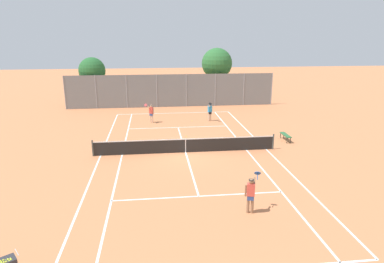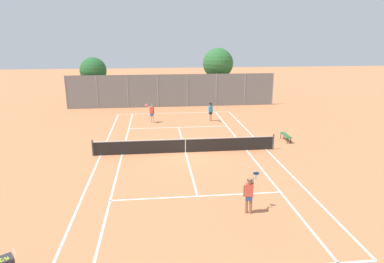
{
  "view_description": "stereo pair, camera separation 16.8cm",
  "coord_description": "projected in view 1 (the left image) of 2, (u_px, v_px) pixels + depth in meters",
  "views": [
    {
      "loc": [
        -2.07,
        -21.23,
        7.48
      ],
      "look_at": [
        0.6,
        1.5,
        1.0
      ],
      "focal_mm": 32.0,
      "sensor_mm": 36.0,
      "label": 1
    },
    {
      "loc": [
        -1.9,
        -21.25,
        7.48
      ],
      "look_at": [
        0.6,
        1.5,
        1.0
      ],
      "focal_mm": 32.0,
      "sensor_mm": 36.0,
      "label": 2
    }
  ],
  "objects": [
    {
      "name": "ground_plane",
      "position": [
        186.0,
        152.0,
        22.56
      ],
      "size": [
        120.0,
        120.0,
        0.0
      ],
      "primitive_type": "plane",
      "color": "#CC7A4C"
    },
    {
      "name": "player_far_left",
      "position": [
        151.0,
        112.0,
        30.01
      ],
      "size": [
        0.87,
        0.67,
        1.77
      ],
      "color": "beige",
      "rests_on": "ground"
    },
    {
      "name": "courtside_bench",
      "position": [
        286.0,
        135.0,
        24.99
      ],
      "size": [
        0.36,
        1.5,
        0.47
      ],
      "color": "#2D6638",
      "rests_on": "ground"
    },
    {
      "name": "player_near_side",
      "position": [
        251.0,
        193.0,
        14.69
      ],
      "size": [
        0.81,
        0.7,
        1.77
      ],
      "color": "#936B4C",
      "rests_on": "ground"
    },
    {
      "name": "back_fence",
      "position": [
        172.0,
        91.0,
        36.44
      ],
      "size": [
        22.16,
        0.08,
        3.5
      ],
      "color": "gray",
      "rests_on": "ground"
    },
    {
      "name": "tennis_net",
      "position": [
        186.0,
        145.0,
        22.42
      ],
      "size": [
        12.0,
        0.1,
        1.07
      ],
      "color": "#474C47",
      "rests_on": "ground"
    },
    {
      "name": "loose_tennis_ball_1",
      "position": [
        187.0,
        142.0,
        24.66
      ],
      "size": [
        0.07,
        0.07,
        0.07
      ],
      "primitive_type": "sphere",
      "color": "#D1DB33",
      "rests_on": "ground"
    },
    {
      "name": "tree_behind_right",
      "position": [
        217.0,
        64.0,
        38.38
      ],
      "size": [
        3.42,
        3.42,
        6.1
      ],
      "color": "brown",
      "rests_on": "ground"
    },
    {
      "name": "court_line_markings",
      "position": [
        186.0,
        152.0,
        22.56
      ],
      "size": [
        11.1,
        23.9,
        0.01
      ],
      "color": "white",
      "rests_on": "ground"
    },
    {
      "name": "player_far_right",
      "position": [
        210.0,
        111.0,
        30.63
      ],
      "size": [
        0.49,
        0.87,
        1.77
      ],
      "color": "beige",
      "rests_on": "ground"
    },
    {
      "name": "loose_tennis_ball_0",
      "position": [
        192.0,
        121.0,
        30.71
      ],
      "size": [
        0.07,
        0.07,
        0.07
      ],
      "primitive_type": "sphere",
      "color": "#D1DB33",
      "rests_on": "ground"
    },
    {
      "name": "loose_tennis_ball_2",
      "position": [
        186.0,
        136.0,
        26.03
      ],
      "size": [
        0.07,
        0.07,
        0.07
      ],
      "primitive_type": "sphere",
      "color": "#D1DB33",
      "rests_on": "ground"
    },
    {
      "name": "tree_behind_left",
      "position": [
        91.0,
        72.0,
        36.47
      ],
      "size": [
        2.82,
        2.82,
        5.22
      ],
      "color": "brown",
      "rests_on": "ground"
    }
  ]
}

